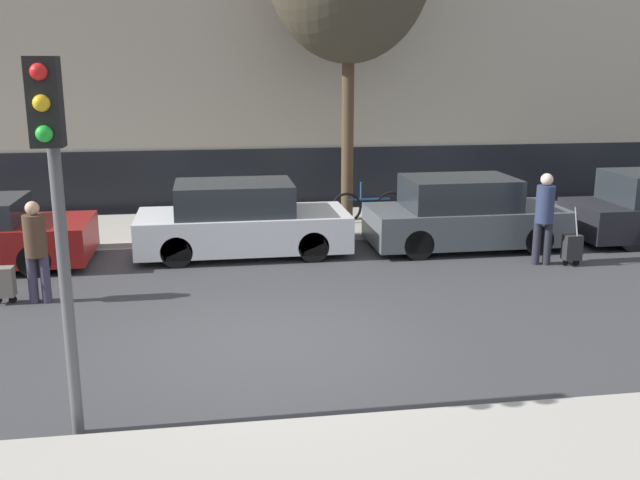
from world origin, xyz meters
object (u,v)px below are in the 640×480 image
object	(u,v)px
pedestrian_right	(544,213)
parked_bicycle	(369,207)
trolley_left	(4,282)
traffic_light	(53,177)
trolley_right	(572,247)
parked_car_1	(241,221)
parked_car_2	(463,215)
pedestrian_left	(36,246)

from	to	relation	value
pedestrian_right	parked_bicycle	xyz separation A→B (m)	(-2.54, 3.62, -0.50)
trolley_left	traffic_light	size ratio (longest dim) A/B	0.30
trolley_right	traffic_light	size ratio (longest dim) A/B	0.30
parked_car_1	parked_car_2	world-z (taller)	parked_car_2
parked_car_2	trolley_right	size ratio (longest dim) A/B	3.52
parked_car_2	pedestrian_right	bearing A→B (deg)	-55.33
trolley_left	pedestrian_right	bearing A→B (deg)	5.08
pedestrian_right	trolley_right	xyz separation A→B (m)	(0.52, -0.17, -0.64)
parked_car_2	trolley_right	world-z (taller)	parked_car_2
parked_car_2	pedestrian_left	xyz separation A→B (m)	(-7.88, -2.37, 0.25)
trolley_right	parked_bicycle	bearing A→B (deg)	128.99
trolley_right	parked_bicycle	size ratio (longest dim) A/B	0.64
pedestrian_left	parked_bicycle	distance (m)	7.81
parked_car_2	pedestrian_left	size ratio (longest dim) A/B	2.42
pedestrian_right	parked_bicycle	distance (m)	4.45
parked_car_2	pedestrian_right	world-z (taller)	pedestrian_right
parked_car_2	parked_bicycle	distance (m)	2.62
parked_car_1	traffic_light	world-z (taller)	traffic_light
parked_car_2	parked_car_1	bearing A→B (deg)	177.66
traffic_light	pedestrian_left	bearing A→B (deg)	106.03
pedestrian_right	trolley_right	world-z (taller)	pedestrian_right
pedestrian_right	traffic_light	bearing A→B (deg)	53.43
pedestrian_left	pedestrian_right	size ratio (longest dim) A/B	0.94
trolley_left	pedestrian_right	distance (m)	9.52
pedestrian_left	pedestrian_right	world-z (taller)	pedestrian_right
parked_car_1	pedestrian_left	xyz separation A→B (m)	(-3.32, -2.56, 0.26)
traffic_light	parked_car_2	bearing A→B (deg)	46.40
trolley_right	traffic_light	world-z (taller)	traffic_light
parked_car_1	pedestrian_left	distance (m)	4.19
pedestrian_left	pedestrian_right	xyz separation A→B (m)	(8.91, 0.88, 0.06)
pedestrian_right	traffic_light	xyz separation A→B (m)	(-7.61, -5.42, 1.69)
parked_car_1	pedestrian_right	xyz separation A→B (m)	(5.59, -1.67, 0.32)
pedestrian_left	parked_car_1	bearing A→B (deg)	42.07
parked_car_1	trolley_left	size ratio (longest dim) A/B	3.67
pedestrian_right	pedestrian_left	bearing A→B (deg)	23.61
trolley_right	trolley_left	bearing A→B (deg)	-176.16
trolley_left	parked_bicycle	bearing A→B (deg)	32.83
parked_car_2	pedestrian_right	distance (m)	1.84
parked_car_2	traffic_light	bearing A→B (deg)	-133.60
parked_car_1	parked_car_2	bearing A→B (deg)	-2.34
pedestrian_left	parked_bicycle	size ratio (longest dim) A/B	0.93
pedestrian_left	traffic_light	distance (m)	5.04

